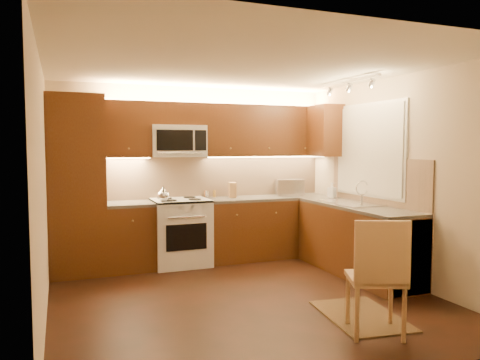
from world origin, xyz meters
name	(u,v)px	position (x,y,z in m)	size (l,w,h in m)	color
floor	(245,299)	(0.00, 0.00, 0.00)	(4.00, 4.00, 0.01)	black
ceiling	(246,65)	(0.00, 0.00, 2.50)	(4.00, 4.00, 0.01)	beige
wall_back	(195,174)	(0.00, 2.00, 1.25)	(4.00, 0.01, 2.50)	#C5B090
wall_front	(356,206)	(0.00, -2.00, 1.25)	(4.00, 0.01, 2.50)	#C5B090
wall_left	(42,190)	(-2.00, 0.00, 1.25)	(0.01, 4.00, 2.50)	#C5B090
wall_right	(398,179)	(2.00, 0.00, 1.25)	(0.01, 4.00, 2.50)	#C5B090
pantry	(76,185)	(-1.65, 1.70, 1.15)	(0.70, 0.60, 2.30)	#47200F
base_cab_back_left	(130,237)	(-0.99, 1.70, 0.43)	(0.62, 0.60, 0.86)	#47200F
counter_back_left	(129,204)	(-0.99, 1.70, 0.88)	(0.62, 0.60, 0.04)	#363431
base_cab_back_right	(268,228)	(1.04, 1.70, 0.43)	(1.92, 0.60, 0.86)	#47200F
counter_back_right	(268,198)	(1.04, 1.70, 0.88)	(1.92, 0.60, 0.04)	#363431
base_cab_right	(356,241)	(1.70, 0.40, 0.43)	(0.60, 2.00, 0.86)	#47200F
counter_right	(357,206)	(1.70, 0.40, 0.88)	(0.60, 2.00, 0.04)	#363431
dishwasher	(392,253)	(1.70, -0.30, 0.43)	(0.58, 0.60, 0.84)	silver
backsplash_back	(218,176)	(0.35, 1.99, 1.20)	(3.30, 0.02, 0.60)	tan
backsplash_right	(376,181)	(1.99, 0.40, 1.20)	(0.02, 2.00, 0.60)	tan
upper_cab_back_left	(127,129)	(-0.99, 1.82, 1.88)	(0.62, 0.35, 0.75)	#47200F
upper_cab_back_right	(265,131)	(1.04, 1.82, 1.88)	(1.92, 0.35, 0.75)	#47200F
upper_cab_bridge	(177,114)	(-0.30, 1.82, 2.09)	(0.76, 0.35, 0.31)	#47200F
upper_cab_right_corner	(325,131)	(1.82, 1.40, 1.88)	(0.35, 0.50, 0.75)	#47200F
stove	(181,232)	(-0.30, 1.68, 0.46)	(0.76, 0.65, 0.92)	silver
microwave	(177,141)	(-0.30, 1.81, 1.72)	(0.76, 0.38, 0.44)	silver
window_frame	(370,150)	(1.99, 0.55, 1.60)	(0.03, 1.44, 1.24)	silver
window_blinds	(368,150)	(1.97, 0.55, 1.60)	(0.02, 1.36, 1.16)	silver
sink	(350,198)	(1.70, 0.55, 0.98)	(0.52, 0.86, 0.15)	silver
faucet	(362,192)	(1.88, 0.55, 1.05)	(0.20, 0.04, 0.30)	silver
track_light_bar	(349,81)	(1.55, 0.40, 2.46)	(0.04, 1.20, 0.03)	silver
kettle	(163,194)	(-0.58, 1.48, 1.02)	(0.17, 0.17, 0.20)	silver
toaster_oven	(289,187)	(1.42, 1.75, 1.02)	(0.41, 0.31, 0.25)	silver
knife_block	(232,190)	(0.51, 1.79, 1.01)	(0.10, 0.16, 0.22)	#A8874C
spice_jar_a	(207,194)	(0.14, 1.87, 0.95)	(0.04, 0.04, 0.10)	silver
spice_jar_b	(206,194)	(0.14, 1.91, 0.95)	(0.05, 0.05, 0.10)	brown
spice_jar_c	(208,194)	(0.17, 1.92, 0.95)	(0.05, 0.05, 0.09)	silver
spice_jar_d	(214,194)	(0.27, 1.91, 0.95)	(0.04, 0.04, 0.11)	olive
soap_bottle	(332,190)	(1.86, 1.25, 1.01)	(0.10, 0.10, 0.22)	silver
rug	(361,316)	(0.85, -0.90, 0.01)	(0.67, 1.00, 0.01)	black
dining_chair	(375,275)	(0.72, -1.28, 0.52)	(0.46, 0.46, 1.04)	#A8874C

